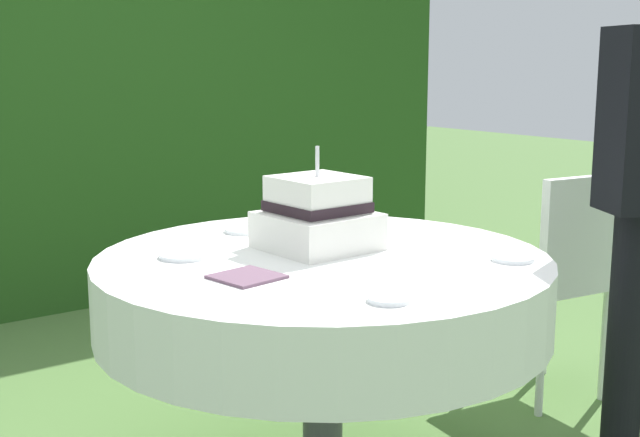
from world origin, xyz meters
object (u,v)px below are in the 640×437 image
object	(u,v)px
wedding_cake	(318,215)
serving_plate_near	(184,255)
serving_plate_left	(513,258)
serving_plate_right	(245,230)
cake_table	(323,293)
garden_chair	(563,265)
serving_plate_far	(389,299)
napkin_stack	(247,277)

from	to	relation	value
wedding_cake	serving_plate_near	bearing A→B (deg)	161.01
serving_plate_left	serving_plate_right	world-z (taller)	same
serving_plate_near	serving_plate_right	xyz separation A→B (m)	(0.32, 0.20, 0.00)
serving_plate_near	serving_plate_right	bearing A→B (deg)	31.80
cake_table	serving_plate_left	bearing A→B (deg)	-42.47
serving_plate_right	garden_chair	bearing A→B (deg)	-17.36
serving_plate_far	serving_plate_near	bearing A→B (deg)	104.61
wedding_cake	serving_plate_right	size ratio (longest dim) A/B	2.29
napkin_stack	serving_plate_near	bearing A→B (deg)	94.01
serving_plate_far	serving_plate_right	xyz separation A→B (m)	(0.15, 0.88, 0.00)
serving_plate_near	serving_plate_left	distance (m)	0.93
napkin_stack	garden_chair	size ratio (longest dim) A/B	0.17
wedding_cake	serving_plate_left	distance (m)	0.58
napkin_stack	garden_chair	world-z (taller)	garden_chair
napkin_stack	serving_plate_far	bearing A→B (deg)	-67.52
serving_plate_far	garden_chair	size ratio (longest dim) A/B	0.12
wedding_cake	serving_plate_right	world-z (taller)	wedding_cake
serving_plate_left	serving_plate_right	size ratio (longest dim) A/B	0.86
serving_plate_right	napkin_stack	size ratio (longest dim) A/B	0.89
cake_table	serving_plate_near	bearing A→B (deg)	146.21
serving_plate_left	garden_chair	bearing A→B (deg)	28.19
serving_plate_near	napkin_stack	world-z (taller)	serving_plate_near
serving_plate_near	serving_plate_far	xyz separation A→B (m)	(0.18, -0.68, 0.00)
serving_plate_near	serving_plate_left	size ratio (longest dim) A/B	1.21
serving_plate_near	serving_plate_left	world-z (taller)	same
wedding_cake	serving_plate_near	world-z (taller)	wedding_cake
cake_table	serving_plate_far	xyz separation A→B (m)	(-0.15, -0.46, 0.12)
cake_table	serving_plate_near	xyz separation A→B (m)	(-0.33, 0.22, 0.12)
serving_plate_right	napkin_stack	xyz separation A→B (m)	(-0.30, -0.50, -0.00)
garden_chair	wedding_cake	bearing A→B (deg)	178.16
wedding_cake	napkin_stack	distance (m)	0.41
serving_plate_left	garden_chair	world-z (taller)	garden_chair
cake_table	serving_plate_left	world-z (taller)	serving_plate_left
cake_table	serving_plate_left	distance (m)	0.55
wedding_cake	serving_plate_near	size ratio (longest dim) A/B	2.20
cake_table	serving_plate_far	distance (m)	0.50
wedding_cake	serving_plate_far	world-z (taller)	wedding_cake
cake_table	garden_chair	bearing A→B (deg)	2.64
serving_plate_far	garden_chair	world-z (taller)	garden_chair
serving_plate_far	wedding_cake	bearing A→B (deg)	70.28
serving_plate_right	napkin_stack	distance (m)	0.59
cake_table	garden_chair	distance (m)	1.17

